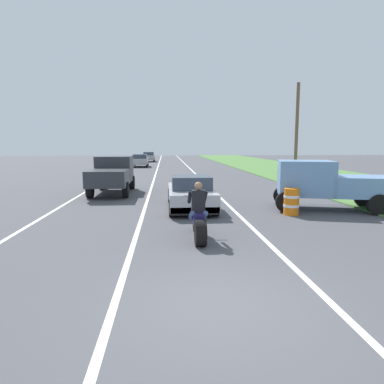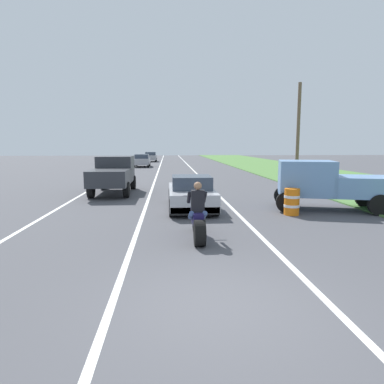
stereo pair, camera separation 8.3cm
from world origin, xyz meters
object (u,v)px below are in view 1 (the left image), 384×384
Objects in this scene: motorcycle_with_rider at (198,219)px; sports_car_silver at (191,193)px; pickup_truck_left_lane_dark_grey at (112,173)px; distant_car_far_ahead at (140,160)px; pickup_truck_right_shoulder_light_blue at (329,183)px; distant_car_further_ahead at (149,157)px; construction_barrel_nearest at (291,202)px.

motorcycle_with_rider reaches higher than sports_car_silver.
pickup_truck_left_lane_dark_grey is 1.20× the size of distant_car_far_ahead.
sports_car_silver is at bearing 173.34° from pickup_truck_right_shoulder_light_blue.
pickup_truck_right_shoulder_light_blue reaches higher than sports_car_silver.
pickup_truck_right_shoulder_light_blue is at bearing -71.16° from distant_car_far_ahead.
pickup_truck_right_shoulder_light_blue is (9.44, -5.44, 0.00)m from pickup_truck_left_lane_dark_grey.
construction_barrel_nearest is at bearing -80.11° from distant_car_further_ahead.
construction_barrel_nearest is (3.67, -1.55, -0.13)m from sports_car_silver.
pickup_truck_right_shoulder_light_blue is at bearing -6.66° from sports_car_silver.
distant_car_far_ahead is (-3.99, 27.32, 0.14)m from sports_car_silver.
pickup_truck_right_shoulder_light_blue is at bearing 35.42° from motorcycle_with_rider.
pickup_truck_left_lane_dark_grey is 10.89m from pickup_truck_right_shoulder_light_blue.
distant_car_further_ahead reaches higher than sports_car_silver.
distant_car_far_ahead reaches higher than sports_car_silver.
sports_car_silver is 3.99m from construction_barrel_nearest.
pickup_truck_right_shoulder_light_blue is 1.29× the size of distant_car_far_ahead.
distant_car_far_ahead is at bearing 90.26° from pickup_truck_left_lane_dark_grey.
pickup_truck_left_lane_dark_grey reaches higher than distant_car_further_ahead.
construction_barrel_nearest is 29.87m from distant_car_far_ahead.
construction_barrel_nearest is (3.82, 3.15, -0.09)m from motorcycle_with_rider.
distant_car_far_ahead is (-3.84, 32.02, 0.18)m from motorcycle_with_rider.
motorcycle_with_rider is 2.21× the size of construction_barrel_nearest.
sports_car_silver is 1.08× the size of distant_car_further_ahead.
distant_car_far_ahead is at bearing 96.85° from motorcycle_with_rider.
pickup_truck_right_shoulder_light_blue reaches higher than distant_car_far_ahead.
pickup_truck_left_lane_dark_grey is 1.20× the size of distant_car_further_ahead.
sports_car_silver is at bearing -84.90° from distant_car_further_ahead.
motorcycle_with_rider reaches higher than distant_car_far_ahead.
pickup_truck_left_lane_dark_grey is 9.89m from construction_barrel_nearest.
motorcycle_with_rider is 4.70m from sports_car_silver.
distant_car_further_ahead is at bearing 102.64° from pickup_truck_right_shoulder_light_blue.
sports_car_silver is 40.16m from distant_car_further_ahead.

